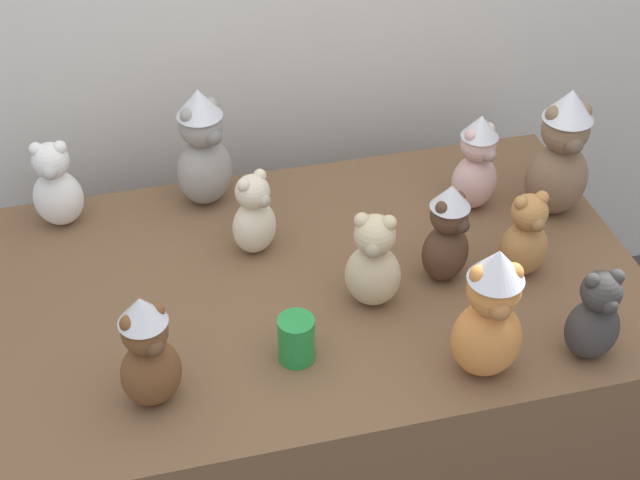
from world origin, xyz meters
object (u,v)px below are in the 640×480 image
(teddy_bear_ginger, at_px, (490,315))
(party_cup_green, at_px, (296,339))
(teddy_bear_cream, at_px, (254,216))
(teddy_bear_cocoa, at_px, (447,234))
(teddy_bear_charcoal, at_px, (595,317))
(teddy_bear_mocha, at_px, (561,154))
(teddy_bear_blush, at_px, (476,163))
(display_table, at_px, (320,387))
(teddy_bear_caramel, at_px, (525,237))
(teddy_bear_ash, at_px, (203,149))
(teddy_bear_sand, at_px, (373,263))
(teddy_bear_snow, at_px, (56,186))
(teddy_bear_chestnut, at_px, (148,352))

(teddy_bear_ginger, distance_m, party_cup_green, 0.41)
(teddy_bear_cream, relative_size, party_cup_green, 2.03)
(teddy_bear_cocoa, relative_size, teddy_bear_charcoal, 1.15)
(teddy_bear_cocoa, xyz_separation_m, teddy_bear_charcoal, (0.22, -0.32, -0.02))
(teddy_bear_mocha, bearing_deg, teddy_bear_blush, 162.14)
(display_table, bearing_deg, teddy_bear_charcoal, -36.74)
(teddy_bear_cream, height_order, teddy_bear_blush, teddy_bear_blush)
(teddy_bear_caramel, xyz_separation_m, teddy_bear_cream, (-0.60, 0.24, -0.00))
(teddy_bear_ash, distance_m, teddy_bear_charcoal, 1.04)
(teddy_bear_mocha, distance_m, teddy_bear_sand, 0.60)
(teddy_bear_caramel, height_order, teddy_bear_sand, teddy_bear_sand)
(teddy_bear_snow, height_order, teddy_bear_cream, teddy_bear_snow)
(teddy_bear_mocha, distance_m, teddy_bear_charcoal, 0.52)
(teddy_bear_caramel, height_order, party_cup_green, teddy_bear_caramel)
(teddy_bear_snow, xyz_separation_m, teddy_bear_chestnut, (0.17, -0.66, 0.02))
(display_table, xyz_separation_m, teddy_bear_sand, (0.10, -0.10, 0.49))
(teddy_bear_blush, xyz_separation_m, party_cup_green, (-0.57, -0.43, -0.08))
(teddy_bear_cocoa, bearing_deg, teddy_bear_cream, 123.65)
(teddy_bear_caramel, relative_size, party_cup_green, 2.09)
(teddy_bear_caramel, relative_size, teddy_bear_charcoal, 0.99)
(teddy_bear_cocoa, bearing_deg, teddy_bear_snow, 123.93)
(teddy_bear_ash, bearing_deg, teddy_bear_blush, -46.57)
(teddy_bear_ash, xyz_separation_m, teddy_bear_sand, (0.31, -0.48, -0.05))
(display_table, bearing_deg, teddy_bear_blush, 22.74)
(teddy_bear_blush, height_order, teddy_bear_sand, teddy_bear_blush)
(teddy_bear_ash, distance_m, party_cup_green, 0.63)
(teddy_bear_snow, distance_m, teddy_bear_cocoa, 0.98)
(teddy_bear_mocha, xyz_separation_m, teddy_bear_cocoa, (-0.36, -0.18, -0.04))
(teddy_bear_chestnut, bearing_deg, teddy_bear_blush, 7.83)
(display_table, relative_size, teddy_bear_blush, 5.59)
(teddy_bear_cocoa, xyz_separation_m, teddy_bear_cream, (-0.41, 0.21, -0.03))
(teddy_bear_mocha, distance_m, teddy_bear_cocoa, 0.41)
(display_table, relative_size, teddy_bear_ash, 4.59)
(party_cup_green, bearing_deg, teddy_bear_chestnut, -171.62)
(teddy_bear_cream, distance_m, teddy_bear_blush, 0.59)
(teddy_bear_ash, relative_size, teddy_bear_cream, 1.49)
(teddy_bear_ash, bearing_deg, teddy_bear_snow, 150.15)
(teddy_bear_blush, bearing_deg, teddy_bear_ginger, -129.32)
(display_table, distance_m, teddy_bear_cocoa, 0.59)
(teddy_bear_snow, xyz_separation_m, teddy_bear_cocoa, (0.87, -0.43, 0.02))
(teddy_bear_ginger, xyz_separation_m, party_cup_green, (-0.38, 0.13, -0.10))
(teddy_bear_mocha, bearing_deg, party_cup_green, -152.67)
(display_table, xyz_separation_m, party_cup_green, (-0.11, -0.24, 0.43))
(teddy_bear_ash, height_order, teddy_bear_caramel, teddy_bear_ash)
(teddy_bear_snow, xyz_separation_m, teddy_bear_blush, (1.04, -0.18, 0.02))
(teddy_bear_charcoal, height_order, party_cup_green, teddy_bear_charcoal)
(display_table, xyz_separation_m, teddy_bear_ginger, (0.27, -0.37, 0.54))
(teddy_bear_snow, height_order, party_cup_green, teddy_bear_snow)
(teddy_bear_caramel, relative_size, teddy_bear_chestnut, 0.82)
(teddy_bear_charcoal, xyz_separation_m, teddy_bear_sand, (-0.41, 0.27, 0.01))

